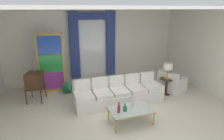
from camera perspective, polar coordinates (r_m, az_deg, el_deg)
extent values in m
plane|color=silver|center=(6.19, 2.35, -11.75)|extent=(16.00, 16.00, 0.00)
cube|color=white|center=(8.47, -5.15, 7.01)|extent=(8.00, 0.12, 3.00)
cube|color=white|center=(8.13, 25.69, 4.93)|extent=(0.12, 7.00, 3.00)
cube|color=white|center=(6.16, -0.13, 17.45)|extent=(8.00, 7.60, 0.04)
cube|color=white|center=(8.36, -5.63, 7.22)|extent=(1.10, 0.02, 2.50)
cylinder|color=gold|center=(8.15, -5.77, 16.22)|extent=(2.00, 0.04, 0.04)
cube|color=navy|center=(8.12, -10.78, 6.69)|extent=(0.36, 0.12, 2.70)
cube|color=navy|center=(8.48, -0.36, 7.44)|extent=(0.36, 0.12, 2.70)
cube|color=navy|center=(8.14, -5.70, 15.23)|extent=(1.80, 0.10, 0.28)
cube|color=white|center=(6.61, 1.96, -7.90)|extent=(2.90, 0.91, 0.38)
cube|color=white|center=(6.85, 0.87, -5.14)|extent=(2.90, 0.21, 0.78)
cube|color=white|center=(7.14, 12.27, -5.55)|extent=(0.20, 0.86, 0.56)
cube|color=white|center=(6.26, -9.88, -8.77)|extent=(0.20, 0.86, 0.56)
cube|color=white|center=(6.94, 11.14, -4.72)|extent=(0.54, 0.74, 0.12)
cube|color=white|center=(7.12, 9.97, -2.18)|extent=(0.51, 0.14, 0.40)
cube|color=white|center=(6.68, 6.81, -5.39)|extent=(0.54, 0.74, 0.12)
cube|color=white|center=(6.87, 5.72, -2.73)|extent=(0.51, 0.14, 0.40)
cube|color=white|center=(6.47, 2.14, -6.07)|extent=(0.54, 0.74, 0.12)
cube|color=white|center=(6.66, 1.17, -3.30)|extent=(0.51, 0.14, 0.40)
cube|color=white|center=(6.30, -2.83, -6.75)|extent=(0.54, 0.74, 0.12)
cube|color=white|center=(6.50, -3.65, -3.89)|extent=(0.51, 0.14, 0.40)
cube|color=white|center=(6.18, -8.04, -7.41)|extent=(0.54, 0.74, 0.12)
cube|color=white|center=(6.38, -8.69, -4.47)|extent=(0.51, 0.14, 0.40)
cube|color=silver|center=(5.46, 5.44, -11.29)|extent=(1.15, 0.71, 0.02)
cube|color=gold|center=(5.74, 4.04, -9.98)|extent=(1.15, 0.04, 0.03)
cube|color=gold|center=(5.21, 6.99, -13.12)|extent=(1.15, 0.04, 0.03)
cube|color=gold|center=(5.29, -0.21, -12.48)|extent=(0.04, 0.71, 0.03)
cube|color=gold|center=(5.70, 10.63, -10.45)|extent=(0.04, 0.71, 0.03)
cylinder|color=gold|center=(5.64, -1.07, -12.62)|extent=(0.04, 0.04, 0.38)
cylinder|color=gold|center=(6.02, 8.87, -10.80)|extent=(0.04, 0.04, 0.38)
cylinder|color=gold|center=(5.14, 1.19, -15.93)|extent=(0.04, 0.04, 0.38)
cylinder|color=gold|center=(5.55, 11.96, -13.60)|extent=(0.04, 0.04, 0.38)
cylinder|color=maroon|center=(5.23, 1.99, -11.23)|extent=(0.08, 0.08, 0.20)
cylinder|color=maroon|center=(5.17, 2.01, -9.96)|extent=(0.03, 0.03, 0.06)
sphere|color=maroon|center=(5.14, 2.01, -9.47)|extent=(0.04, 0.04, 0.04)
cylinder|color=#196B3D|center=(5.33, 3.79, -11.12)|extent=(0.10, 0.10, 0.12)
cylinder|color=#196B3D|center=(5.29, 3.81, -10.29)|extent=(0.04, 0.04, 0.05)
sphere|color=#196B3D|center=(5.27, 3.81, -9.86)|extent=(0.05, 0.05, 0.05)
cylinder|color=silver|center=(5.56, 5.91, -9.42)|extent=(0.08, 0.08, 0.21)
cylinder|color=silver|center=(5.50, 5.96, -8.16)|extent=(0.03, 0.03, 0.06)
sphere|color=silver|center=(5.48, 5.97, -7.70)|extent=(0.04, 0.04, 0.04)
cube|color=#472D19|center=(7.08, -21.22, -4.63)|extent=(0.62, 0.54, 0.03)
cylinder|color=#472D19|center=(7.01, -23.54, -7.37)|extent=(0.04, 0.04, 0.50)
cylinder|color=#472D19|center=(7.50, -22.16, -5.61)|extent=(0.04, 0.04, 0.50)
cylinder|color=#472D19|center=(6.86, -19.73, -7.45)|extent=(0.04, 0.04, 0.50)
cylinder|color=#472D19|center=(7.36, -18.60, -5.64)|extent=(0.04, 0.04, 0.50)
cube|color=#472D19|center=(7.00, -21.45, -2.69)|extent=(0.61, 0.67, 0.48)
cube|color=black|center=(7.07, -23.28, -2.55)|extent=(0.12, 0.38, 0.30)
cylinder|color=gold|center=(7.06, -23.31, -4.21)|extent=(0.02, 0.04, 0.04)
cylinder|color=gold|center=(7.20, -22.91, -3.74)|extent=(0.02, 0.04, 0.04)
cylinder|color=silver|center=(6.87, -21.83, 0.60)|extent=(0.04, 0.13, 0.34)
cylinder|color=silver|center=(6.87, -21.83, 0.60)|extent=(0.04, 0.13, 0.34)
cube|color=white|center=(7.89, 16.99, -4.31)|extent=(1.03, 1.03, 0.40)
cube|color=white|center=(7.80, 17.15, -2.60)|extent=(0.88, 0.88, 0.10)
cube|color=white|center=(7.57, 15.75, -3.50)|extent=(0.46, 0.82, 0.80)
cube|color=white|center=(8.02, 15.16, -3.09)|extent=(0.75, 0.42, 0.58)
cube|color=white|center=(7.70, 19.01, -4.33)|extent=(0.75, 0.42, 0.58)
cube|color=gold|center=(7.50, -20.55, 1.48)|extent=(0.05, 0.05, 2.20)
cube|color=gold|center=(7.53, -13.72, 2.15)|extent=(0.05, 0.05, 2.20)
cube|color=gold|center=(7.30, -17.88, 9.93)|extent=(0.90, 0.05, 0.06)
cube|color=gold|center=(7.83, -16.45, -5.59)|extent=(0.90, 0.05, 0.10)
cube|color=purple|center=(7.70, -16.69, -2.96)|extent=(0.82, 0.02, 0.64)
cube|color=#238E3D|center=(7.50, -17.13, 1.82)|extent=(0.82, 0.02, 0.64)
cube|color=#1E47B7|center=(7.36, -17.59, 6.83)|extent=(0.82, 0.02, 0.64)
cylinder|color=beige|center=(7.60, -12.54, -6.16)|extent=(0.16, 0.16, 0.06)
ellipsoid|color=navy|center=(7.56, -12.59, -5.40)|extent=(0.18, 0.32, 0.20)
sphere|color=navy|center=(7.65, -12.77, -4.25)|extent=(0.09, 0.09, 0.09)
cone|color=gold|center=(7.70, -12.83, -4.09)|extent=(0.02, 0.04, 0.02)
cone|color=#267953|center=(7.36, -12.47, -5.20)|extent=(0.44, 0.40, 0.50)
cylinder|color=#472D19|center=(7.40, 15.58, -2.47)|extent=(0.48, 0.48, 0.03)
cylinder|color=#472D19|center=(7.50, 15.40, -4.56)|extent=(0.08, 0.08, 0.55)
cylinder|color=#472D19|center=(7.61, 15.23, -6.48)|extent=(0.36, 0.36, 0.03)
cylinder|color=#B29338|center=(7.39, 15.60, -2.22)|extent=(0.18, 0.18, 0.04)
cylinder|color=#B29338|center=(7.33, 15.72, -0.74)|extent=(0.03, 0.03, 0.36)
cylinder|color=white|center=(7.26, 15.88, 1.06)|extent=(0.32, 0.32, 0.22)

